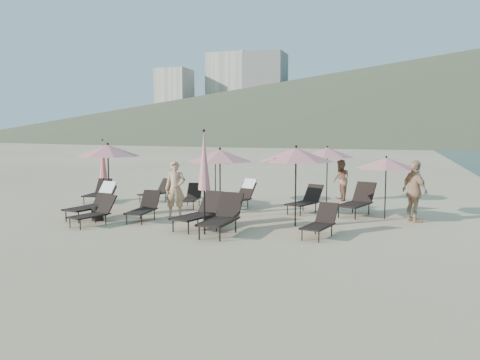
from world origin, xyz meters
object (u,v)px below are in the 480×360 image
(lounger_9, at_px, (240,195))
(lounger_8, at_px, (192,196))
(lounger_6, at_px, (98,192))
(side_table_0, at_px, (97,213))
(beachgoer_b, at_px, (341,180))
(beachgoer_a, at_px, (175,189))
(umbrella_open_2, at_px, (296,155))
(umbrella_open_4, at_px, (327,152))
(umbrella_open_3, at_px, (215,158))
(lounger_1, at_px, (94,212))
(lounger_0, at_px, (95,201))
(lounger_7, at_px, (157,191))
(umbrella_open_0, at_px, (108,151))
(beachgoer_c, at_px, (415,191))
(lounger_4, at_px, (222,216))
(side_table_1, at_px, (210,219))
(umbrella_open_1, at_px, (220,156))
(lounger_11, at_px, (358,200))
(lounger_3, at_px, (199,212))
(lounger_5, at_px, (321,222))
(lounger_10, at_px, (306,200))
(umbrella_open_5, at_px, (386,163))
(umbrella_closed_0, at_px, (204,162))
(umbrella_closed_1, at_px, (103,160))
(lounger_2, at_px, (144,207))

(lounger_9, bearing_deg, lounger_8, -155.09)
(lounger_6, distance_m, lounger_9, 5.88)
(side_table_0, distance_m, beachgoer_b, 9.74)
(lounger_8, bearing_deg, beachgoer_b, 24.01)
(lounger_6, xyz_separation_m, beachgoer_a, (4.42, -1.91, 0.50))
(umbrella_open_2, height_order, umbrella_open_4, umbrella_open_2)
(umbrella_open_2, bearing_deg, umbrella_open_3, 138.93)
(lounger_1, xyz_separation_m, lounger_9, (3.07, 4.39, 0.10))
(lounger_0, bearing_deg, lounger_7, 99.25)
(umbrella_open_0, bearing_deg, beachgoer_c, 7.46)
(lounger_4, xyz_separation_m, side_table_1, (-0.73, 0.86, -0.28))
(umbrella_open_1, bearing_deg, lounger_11, 26.63)
(lounger_7, bearing_deg, umbrella_open_3, 21.39)
(lounger_4, relative_size, beachgoer_c, 0.96)
(beachgoer_b, height_order, beachgoer_c, beachgoer_c)
(lounger_1, bearing_deg, umbrella_open_0, 129.82)
(lounger_4, bearing_deg, lounger_9, 103.90)
(lounger_9, distance_m, side_table_0, 5.09)
(lounger_3, relative_size, umbrella_open_4, 0.83)
(beachgoer_c, bearing_deg, umbrella_open_3, 42.15)
(beachgoer_a, height_order, beachgoer_b, beachgoer_a)
(lounger_5, height_order, umbrella_open_3, umbrella_open_3)
(lounger_10, xyz_separation_m, umbrella_open_5, (2.65, -0.40, 1.36))
(lounger_0, relative_size, beachgoer_b, 1.13)
(lounger_11, distance_m, side_table_0, 8.52)
(lounger_1, relative_size, lounger_4, 0.85)
(lounger_3, height_order, beachgoer_a, beachgoer_a)
(umbrella_open_5, bearing_deg, lounger_3, -146.31)
(lounger_1, relative_size, umbrella_closed_0, 0.55)
(lounger_3, distance_m, lounger_4, 1.05)
(lounger_1, bearing_deg, umbrella_open_5, 39.99)
(umbrella_closed_0, xyz_separation_m, umbrella_closed_1, (-5.53, 3.23, -0.22))
(lounger_11, distance_m, umbrella_open_4, 3.28)
(lounger_1, bearing_deg, side_table_1, 30.38)
(beachgoer_a, bearing_deg, umbrella_open_4, 24.87)
(umbrella_open_0, bearing_deg, umbrella_closed_1, 135.40)
(lounger_7, xyz_separation_m, umbrella_open_2, (6.45, -3.22, 1.71))
(umbrella_open_4, distance_m, side_table_1, 6.73)
(lounger_9, height_order, lounger_11, lounger_11)
(umbrella_open_3, relative_size, umbrella_open_5, 0.99)
(lounger_3, distance_m, lounger_10, 4.42)
(umbrella_closed_1, bearing_deg, lounger_9, 14.37)
(umbrella_open_2, bearing_deg, umbrella_open_4, 88.65)
(lounger_8, height_order, umbrella_open_5, umbrella_open_5)
(lounger_2, distance_m, lounger_8, 3.05)
(lounger_2, relative_size, lounger_10, 0.93)
(lounger_6, relative_size, side_table_0, 3.51)
(lounger_11, distance_m, beachgoer_c, 1.96)
(beachgoer_a, bearing_deg, lounger_3, -68.33)
(lounger_2, height_order, umbrella_open_4, umbrella_open_4)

